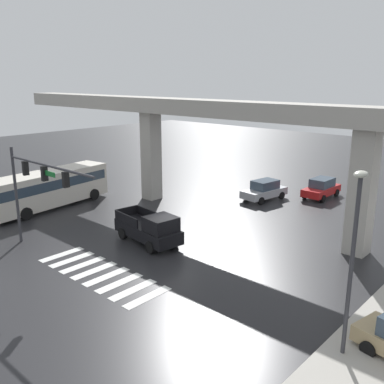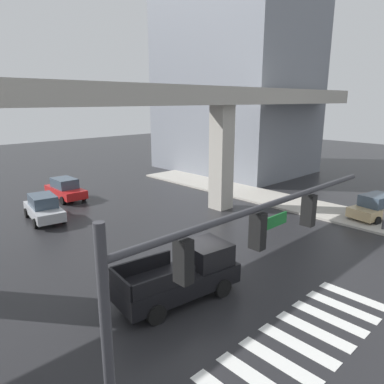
# 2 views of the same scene
# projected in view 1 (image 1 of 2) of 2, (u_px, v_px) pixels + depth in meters

# --- Properties ---
(ground_plane) EXTENTS (120.00, 120.00, 0.00)m
(ground_plane) POSITION_uv_depth(u_px,v_px,m) (170.00, 246.00, 27.06)
(ground_plane) COLOR #232326
(crosswalk_stripes) EXTENTS (8.25, 2.80, 0.01)m
(crosswalk_stripes) POSITION_uv_depth(u_px,v_px,m) (100.00, 274.00, 23.24)
(crosswalk_stripes) COLOR silver
(crosswalk_stripes) RESTS_ON ground
(elevated_overpass) EXTENTS (52.71, 2.39, 8.75)m
(elevated_overpass) POSITION_uv_depth(u_px,v_px,m) (238.00, 119.00, 30.02)
(elevated_overpass) COLOR #ADA89E
(elevated_overpass) RESTS_ON ground
(pickup_truck) EXTENTS (5.30, 2.56, 2.08)m
(pickup_truck) POSITION_uv_depth(u_px,v_px,m) (150.00, 229.00, 27.23)
(pickup_truck) COLOR black
(pickup_truck) RESTS_ON ground
(city_bus) EXTENTS (3.90, 11.03, 2.99)m
(city_bus) POSITION_uv_depth(u_px,v_px,m) (48.00, 187.00, 34.69)
(city_bus) COLOR beige
(city_bus) RESTS_ON ground
(sedan_silver) EXTENTS (2.42, 4.51, 1.72)m
(sedan_silver) POSITION_uv_depth(u_px,v_px,m) (264.00, 190.00, 37.25)
(sedan_silver) COLOR #A8AAAF
(sedan_silver) RESTS_ON ground
(sedan_red) EXTENTS (1.98, 4.31, 1.72)m
(sedan_red) POSITION_uv_depth(u_px,v_px,m) (321.00, 188.00, 37.96)
(sedan_red) COLOR red
(sedan_red) RESTS_ON ground
(traffic_signal_mast) EXTENTS (8.69, 0.32, 6.20)m
(traffic_signal_mast) POSITION_uv_depth(u_px,v_px,m) (35.00, 180.00, 24.95)
(traffic_signal_mast) COLOR #38383D
(traffic_signal_mast) RESTS_ON ground
(street_lamp_near_corner) EXTENTS (0.44, 0.70, 7.24)m
(street_lamp_near_corner) POSITION_uv_depth(u_px,v_px,m) (354.00, 245.00, 15.20)
(street_lamp_near_corner) COLOR #38383D
(street_lamp_near_corner) RESTS_ON ground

